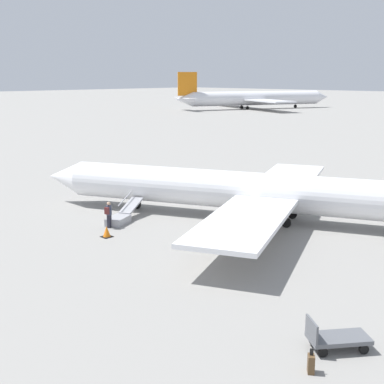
{
  "coord_description": "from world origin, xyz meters",
  "views": [
    {
      "loc": [
        -22.16,
        28.53,
        9.8
      ],
      "look_at": [
        3.36,
        2.4,
        1.81
      ],
      "focal_mm": 50.0,
      "sensor_mm": 36.0,
      "label": 1
    }
  ],
  "objects_px": {
    "luggage_cart": "(336,338)",
    "suitcase": "(311,364)",
    "passenger": "(109,213)",
    "airplane_main": "(265,192)",
    "airplane_far_center": "(254,98)",
    "boarding_stairs": "(121,217)"
  },
  "relations": [
    {
      "from": "passenger",
      "to": "airplane_main",
      "type": "bearing_deg",
      "value": -60.22
    },
    {
      "from": "passenger",
      "to": "suitcase",
      "type": "distance_m",
      "value": 19.92
    },
    {
      "from": "luggage_cart",
      "to": "suitcase",
      "type": "height_order",
      "value": "luggage_cart"
    },
    {
      "from": "passenger",
      "to": "airplane_far_center",
      "type": "bearing_deg",
      "value": 9.59
    },
    {
      "from": "boarding_stairs",
      "to": "passenger",
      "type": "relative_size",
      "value": 2.34
    },
    {
      "from": "airplane_far_center",
      "to": "suitcase",
      "type": "height_order",
      "value": "airplane_far_center"
    },
    {
      "from": "airplane_far_center",
      "to": "luggage_cart",
      "type": "xyz_separation_m",
      "value": [
        -90.52,
        111.7,
        -2.74
      ]
    },
    {
      "from": "airplane_main",
      "to": "airplane_far_center",
      "type": "xyz_separation_m",
      "value": [
        77.98,
        -99.18,
        1.16
      ]
    },
    {
      "from": "airplane_main",
      "to": "boarding_stairs",
      "type": "xyz_separation_m",
      "value": [
        6.72,
        7.2,
        -1.66
      ]
    },
    {
      "from": "luggage_cart",
      "to": "boarding_stairs",
      "type": "bearing_deg",
      "value": -67.88
    },
    {
      "from": "airplane_main",
      "to": "luggage_cart",
      "type": "bearing_deg",
      "value": 111.0
    },
    {
      "from": "passenger",
      "to": "luggage_cart",
      "type": "height_order",
      "value": "passenger"
    },
    {
      "from": "luggage_cart",
      "to": "suitcase",
      "type": "xyz_separation_m",
      "value": [
        -0.21,
        1.97,
        -0.13
      ]
    },
    {
      "from": "airplane_main",
      "to": "suitcase",
      "type": "relative_size",
      "value": 35.64
    },
    {
      "from": "boarding_stairs",
      "to": "suitcase",
      "type": "distance_m",
      "value": 20.78
    },
    {
      "from": "airplane_far_center",
      "to": "luggage_cart",
      "type": "relative_size",
      "value": 20.19
    },
    {
      "from": "boarding_stairs",
      "to": "luggage_cart",
      "type": "height_order",
      "value": "boarding_stairs"
    },
    {
      "from": "airplane_main",
      "to": "suitcase",
      "type": "xyz_separation_m",
      "value": [
        -12.75,
        14.48,
        -1.71
      ]
    },
    {
      "from": "airplane_far_center",
      "to": "suitcase",
      "type": "xyz_separation_m",
      "value": [
        -90.73,
        113.67,
        -2.87
      ]
    },
    {
      "from": "airplane_far_center",
      "to": "luggage_cart",
      "type": "distance_m",
      "value": 143.8
    },
    {
      "from": "boarding_stairs",
      "to": "suitcase",
      "type": "bearing_deg",
      "value": -134.56
    },
    {
      "from": "airplane_far_center",
      "to": "passenger",
      "type": "height_order",
      "value": "airplane_far_center"
    }
  ]
}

